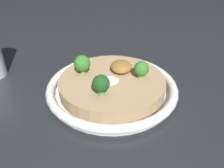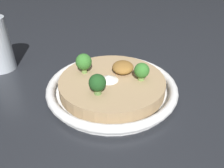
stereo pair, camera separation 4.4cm
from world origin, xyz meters
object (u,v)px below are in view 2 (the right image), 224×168
broccoli_front (84,62)px  broccoli_back (142,71)px  risotto_bowl (112,86)px  broccoli_right (97,83)px

broccoli_front → broccoli_back: bearing=80.3°
risotto_bowl → broccoli_back: broccoli_back is taller
broccoli_front → broccoli_right: broccoli_front is taller
risotto_bowl → broccoli_front: size_ratio=6.31×
broccoli_right → broccoli_back: bearing=123.8°
risotto_bowl → broccoli_right: bearing=-21.8°
risotto_bowl → broccoli_front: broccoli_front is taller
broccoli_back → broccoli_right: bearing=-56.2°
broccoli_back → broccoli_right: 0.10m
broccoli_back → broccoli_front: bearing=-99.7°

